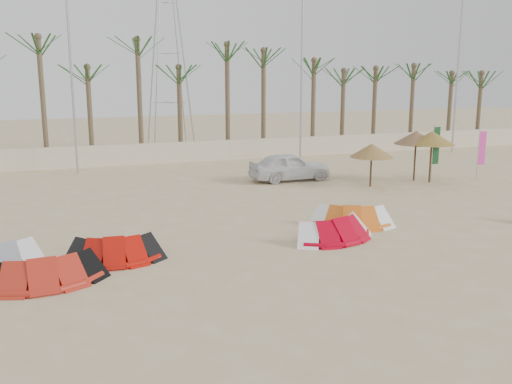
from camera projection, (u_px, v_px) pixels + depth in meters
name	position (u px, v px, depth m)	size (l,w,h in m)	color
ground	(325.00, 277.00, 16.42)	(120.00, 120.00, 0.00)	beige
boundary_wall	(173.00, 153.00, 36.57)	(60.00, 0.30, 1.30)	beige
palm_line	(176.00, 60.00, 36.96)	(52.00, 4.00, 7.70)	brown
lamp_b	(72.00, 71.00, 31.72)	(1.25, 0.14, 11.00)	#A5A8AD
lamp_c	(302.00, 71.00, 36.26)	(1.25, 0.14, 11.00)	#A5A8AD
lamp_d	(458.00, 71.00, 40.15)	(1.25, 0.14, 11.00)	#A5A8AD
pylon	(171.00, 150.00, 42.57)	(3.00, 3.00, 14.00)	#A5A8AD
kite_red_left	(42.00, 267.00, 16.02)	(3.50, 1.75, 0.90)	#AE2315
kite_red_mid	(113.00, 247.00, 17.88)	(3.11, 1.76, 0.90)	#AC0E06
kite_red_right	(332.00, 227.00, 20.15)	(3.47, 2.22, 0.90)	#B70017
kite_orange	(348.00, 214.00, 21.92)	(3.52, 2.57, 0.90)	orange
parasol_left	(372.00, 150.00, 28.85)	(2.23, 2.23, 2.21)	#4C331E
parasol_mid	(432.00, 138.00, 29.76)	(2.38, 2.38, 2.72)	#4C331E
parasol_right	(416.00, 138.00, 30.26)	(2.34, 2.34, 2.68)	#4C331E
flag_pink	(481.00, 149.00, 30.69)	(0.45, 0.06, 2.78)	#A5A8AD
flag_green	(436.00, 147.00, 30.32)	(0.45, 0.05, 3.06)	#A5A8AD
car	(290.00, 167.00, 30.69)	(1.77, 4.39, 1.50)	silver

